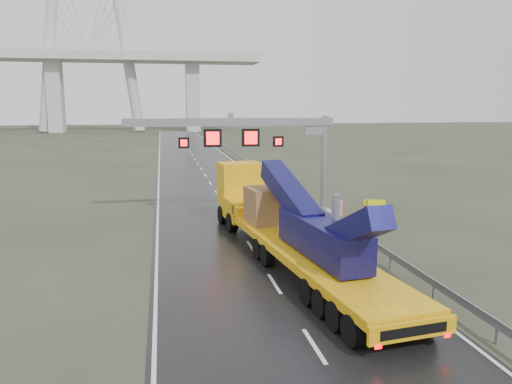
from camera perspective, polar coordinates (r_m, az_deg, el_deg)
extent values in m
plane|color=#333625|center=(19.29, 4.84, -14.52)|extent=(400.00, 400.00, 0.00)
cube|color=black|center=(57.65, -5.82, 1.91)|extent=(11.00, 200.00, 0.02)
cube|color=#B5B4B0|center=(37.63, 7.67, -2.18)|extent=(1.20, 1.20, 0.30)
cylinder|color=gray|center=(37.07, 7.79, 3.04)|extent=(0.48, 0.48, 7.20)
cube|color=gray|center=(35.25, -2.90, 7.99)|extent=(14.80, 0.55, 0.55)
cube|color=gray|center=(36.60, 6.69, 7.22)|extent=(1.40, 0.35, 0.90)
cube|color=gray|center=(35.24, -2.90, 8.72)|extent=(0.35, 0.35, 0.35)
cube|color=black|center=(35.10, -4.98, 6.16)|extent=(1.25, 0.25, 1.25)
cube|color=#FF0C0C|center=(34.96, -4.96, 6.14)|extent=(0.90, 0.02, 0.90)
cube|color=black|center=(35.47, -0.62, 6.23)|extent=(1.25, 0.25, 1.25)
cube|color=#FF0C0C|center=(35.33, -0.58, 6.22)|extent=(0.90, 0.02, 0.90)
cube|color=black|center=(34.98, -8.25, 5.59)|extent=(0.75, 0.25, 0.75)
cube|color=#FF0C0C|center=(34.84, -8.24, 5.57)|extent=(0.54, 0.02, 0.54)
cube|color=black|center=(35.89, 2.55, 5.79)|extent=(0.75, 0.25, 0.75)
cube|color=#FF0C0C|center=(35.76, 2.60, 5.77)|extent=(0.54, 0.02, 0.54)
cube|color=#B5B4B0|center=(159.80, -21.94, 10.09)|extent=(4.00, 6.00, 21.00)
cube|color=#B5B4B0|center=(157.23, -7.24, 10.73)|extent=(4.00, 6.00, 21.00)
cube|color=yellow|center=(23.47, 6.28, -7.00)|extent=(4.99, 15.78, 0.39)
cube|color=yellow|center=(17.09, 17.49, -14.84)|extent=(3.21, 0.53, 0.61)
cube|color=black|center=(17.03, 17.64, -14.93)|extent=(2.42, 0.32, 0.33)
cube|color=#FF0505|center=(16.52, 13.80, -16.83)|extent=(0.25, 0.07, 0.13)
cube|color=#FF0505|center=(17.89, 21.04, -15.06)|extent=(0.25, 0.07, 0.13)
cube|color=yellow|center=(30.79, 0.09, -2.02)|extent=(3.02, 1.67, 0.55)
cube|color=yellow|center=(32.51, -0.87, -1.88)|extent=(3.27, 3.65, 1.33)
cube|color=yellow|center=(34.15, -1.85, 0.96)|extent=(3.02, 2.54, 2.88)
cube|color=black|center=(35.18, -2.36, 1.76)|extent=(2.54, 0.37, 1.33)
cube|color=#120F49|center=(22.21, 7.49, -5.18)|extent=(2.36, 6.79, 1.55)
cube|color=#120F49|center=(25.40, 3.84, -0.14)|extent=(1.85, 6.20, 2.83)
cube|color=#120F49|center=(19.58, 11.02, -4.32)|extent=(1.53, 4.48, 2.68)
cylinder|color=gray|center=(22.26, 9.10, -2.54)|extent=(0.37, 0.37, 1.77)
cube|color=olive|center=(28.38, 1.60, -1.51)|extent=(2.72, 2.72, 2.00)
cylinder|color=black|center=(19.49, 12.35, -12.68)|extent=(3.33, 1.50, 1.11)
cylinder|color=black|center=(26.09, 3.77, -6.62)|extent=(3.33, 1.50, 1.11)
cylinder|color=black|center=(34.32, -1.73, -2.48)|extent=(3.12, 1.58, 1.22)
cylinder|color=gray|center=(31.80, 12.56, -2.78)|extent=(0.07, 0.07, 2.23)
cylinder|color=gray|center=(32.17, 14.09, -2.70)|extent=(0.07, 0.07, 2.23)
cube|color=#FFF90D|center=(31.80, 13.39, -1.19)|extent=(1.24, 0.49, 0.37)
cube|color=#5C2A1A|center=(31.89, 13.36, -2.01)|extent=(1.24, 0.49, 0.42)
cube|color=red|center=(37.09, 9.38, -1.80)|extent=(0.70, 0.52, 1.07)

